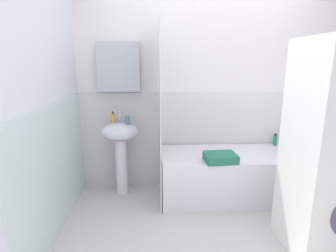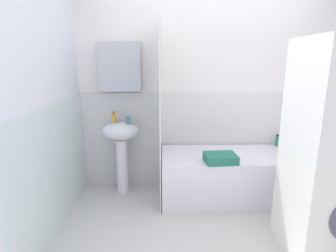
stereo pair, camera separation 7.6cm
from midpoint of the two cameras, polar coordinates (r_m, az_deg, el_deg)
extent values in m
cube|color=silver|center=(2.66, 12.80, -23.67)|extent=(4.80, 5.60, 0.04)
cube|color=white|center=(3.39, 8.79, 7.06)|extent=(3.60, 0.05, 2.40)
cube|color=silver|center=(3.48, 8.52, -2.86)|extent=(3.60, 0.02, 1.20)
cube|color=silver|center=(3.26, -9.35, 12.12)|extent=(0.48, 0.12, 0.56)
cube|color=white|center=(2.62, -23.49, 4.16)|extent=(0.05, 1.81, 2.40)
cube|color=silver|center=(2.76, -21.67, -8.19)|extent=(0.02, 1.81, 1.20)
cylinder|color=white|center=(3.35, -8.93, -8.31)|extent=(0.14, 0.14, 0.67)
ellipsoid|color=white|center=(3.21, -9.22, -1.07)|extent=(0.44, 0.34, 0.20)
cylinder|color=silver|center=(3.28, -9.06, 1.49)|extent=(0.03, 0.03, 0.05)
cylinder|color=silver|center=(3.22, -9.22, 2.25)|extent=(0.02, 0.10, 0.02)
sphere|color=silver|center=(3.26, -9.12, 2.94)|extent=(0.03, 0.03, 0.03)
cylinder|color=gold|center=(3.24, -10.64, 1.75)|extent=(0.05, 0.05, 0.10)
sphere|color=#1E2C22|center=(3.23, -10.69, 2.86)|extent=(0.02, 0.02, 0.02)
cylinder|color=teal|center=(3.15, -7.67, 1.32)|extent=(0.06, 0.06, 0.08)
cube|color=white|center=(3.30, 13.94, -10.16)|extent=(1.63, 0.71, 0.54)
cube|color=white|center=(2.69, -0.86, 1.18)|extent=(0.01, 0.14, 2.00)
cube|color=gray|center=(2.83, -0.87, 1.80)|extent=(0.01, 0.14, 2.00)
cube|color=white|center=(2.97, -0.89, 2.37)|extent=(0.01, 0.14, 2.00)
cube|color=gray|center=(3.11, -0.90, 2.89)|extent=(0.01, 0.14, 2.00)
cube|color=white|center=(3.25, -0.92, 3.36)|extent=(0.01, 0.14, 2.00)
cylinder|color=white|center=(3.68, 23.98, -2.82)|extent=(0.05, 0.05, 0.15)
cylinder|color=#1B292A|center=(3.65, 24.11, -1.55)|extent=(0.03, 0.03, 0.02)
cylinder|color=#21825D|center=(3.64, 22.51, -2.99)|extent=(0.05, 0.05, 0.13)
cylinder|color=#29212E|center=(3.62, 22.62, -1.85)|extent=(0.03, 0.03, 0.02)
cube|color=#27745B|center=(2.92, 11.71, -6.62)|extent=(0.34, 0.28, 0.09)
cube|color=white|center=(2.67, 31.21, -13.86)|extent=(0.64, 0.60, 0.88)
camera|label=1|loc=(0.04, -89.24, 0.18)|focal=28.99mm
camera|label=2|loc=(0.04, 90.76, -0.18)|focal=28.99mm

